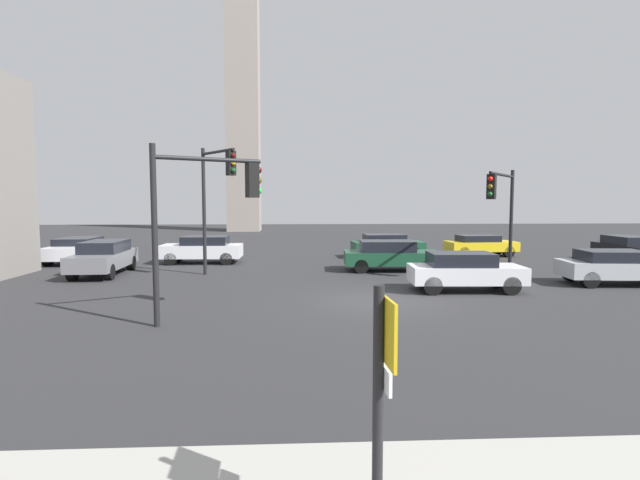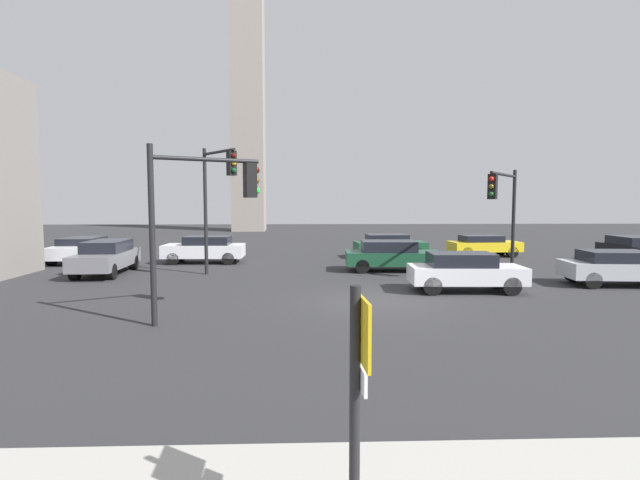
# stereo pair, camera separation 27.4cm
# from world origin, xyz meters

# --- Properties ---
(ground_plane) EXTENTS (108.39, 108.39, 0.00)m
(ground_plane) POSITION_xyz_m (0.00, 0.00, 0.00)
(ground_plane) COLOR #2D2D30
(direction_sign) EXTENTS (0.15, 0.72, 2.45)m
(direction_sign) POSITION_xyz_m (-1.99, -11.60, 1.66)
(direction_sign) COLOR black
(direction_sign) RESTS_ON ground_plane
(traffic_light_0) EXTENTS (2.53, 3.36, 4.78)m
(traffic_light_0) POSITION_xyz_m (6.14, 4.68, 3.41)
(traffic_light_0) COLOR black
(traffic_light_0) RESTS_ON ground_plane
(traffic_light_1) EXTENTS (1.80, 2.34, 5.71)m
(traffic_light_1) POSITION_xyz_m (-6.19, 5.33, 4.01)
(traffic_light_1) COLOR black
(traffic_light_1) RESTS_ON ground_plane
(traffic_light_2) EXTENTS (2.81, 1.62, 4.84)m
(traffic_light_2) POSITION_xyz_m (-5.21, -2.25, 3.38)
(traffic_light_2) COLOR black
(traffic_light_2) RESTS_ON ground_plane
(car_0) EXTENTS (4.27, 1.92, 1.46)m
(car_0) POSITION_xyz_m (-7.79, 10.35, 0.77)
(car_0) COLOR silver
(car_0) RESTS_ON ground_plane
(car_1) EXTENTS (4.23, 2.04, 1.28)m
(car_1) POSITION_xyz_m (8.42, 12.86, 0.70)
(car_1) COLOR yellow
(car_1) RESTS_ON ground_plane
(car_2) EXTENTS (1.99, 4.39, 1.43)m
(car_2) POSITION_xyz_m (15.44, 9.54, 0.75)
(car_2) COLOR black
(car_2) RESTS_ON ground_plane
(car_3) EXTENTS (4.41, 2.28, 1.38)m
(car_3) POSITION_xyz_m (10.03, 2.71, 0.74)
(car_3) COLOR #ADB2B7
(car_3) RESTS_ON ground_plane
(car_4) EXTENTS (2.24, 4.69, 1.33)m
(car_4) POSITION_xyz_m (-14.76, 11.24, 0.72)
(car_4) COLOR silver
(car_4) RESTS_ON ground_plane
(car_5) EXTENTS (4.19, 1.91, 1.44)m
(car_5) POSITION_xyz_m (3.49, 1.64, 0.76)
(car_5) COLOR silver
(car_5) RESTS_ON ground_plane
(car_6) EXTENTS (4.62, 2.12, 1.45)m
(car_6) POSITION_xyz_m (1.78, 7.02, 0.77)
(car_6) COLOR #19472D
(car_6) RESTS_ON ground_plane
(car_7) EXTENTS (2.00, 4.61, 1.53)m
(car_7) POSITION_xyz_m (-11.50, 6.47, 0.81)
(car_7) COLOR slate
(car_7) RESTS_ON ground_plane
(car_8) EXTENTS (4.25, 2.14, 1.39)m
(car_8) POSITION_xyz_m (2.62, 12.42, 0.75)
(car_8) COLOR #19472D
(car_8) RESTS_ON ground_plane
(skyline_tower) EXTENTS (3.54, 3.54, 28.64)m
(skyline_tower) POSITION_xyz_m (-8.52, 38.78, 14.32)
(skyline_tower) COLOR gray
(skyline_tower) RESTS_ON ground_plane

